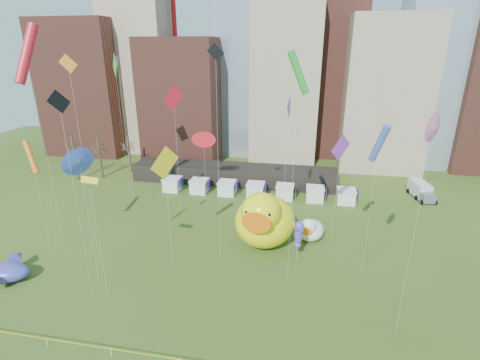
% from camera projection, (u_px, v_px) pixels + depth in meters
% --- Properties ---
extents(skyline, '(101.00, 23.00, 68.00)m').
position_uv_depth(skyline, '(279.00, 60.00, 77.50)').
color(skyline, brown).
rests_on(skyline, ground).
extents(pavilion, '(38.00, 6.00, 3.20)m').
position_uv_depth(pavilion, '(234.00, 174.00, 67.98)').
color(pavilion, black).
rests_on(pavilion, ground).
extents(vendor_tents, '(33.24, 2.80, 2.40)m').
position_uv_depth(vendor_tents, '(256.00, 190.00, 61.77)').
color(vendor_tents, white).
rests_on(vendor_tents, ground).
extents(bare_trees, '(8.44, 6.44, 8.50)m').
position_uv_depth(bare_trees, '(101.00, 157.00, 70.24)').
color(bare_trees, '#382B21').
rests_on(bare_trees, ground).
extents(big_duck, '(8.39, 10.86, 8.14)m').
position_uv_depth(big_duck, '(264.00, 219.00, 45.78)').
color(big_duck, '#FFF70D').
rests_on(big_duck, ground).
extents(small_duck, '(4.36, 4.99, 3.51)m').
position_uv_depth(small_duck, '(310.00, 230.00, 47.59)').
color(small_duck, white).
rests_on(small_duck, ground).
extents(seahorse_green, '(1.66, 1.86, 6.16)m').
position_uv_depth(seahorse_green, '(269.00, 204.00, 47.93)').
color(seahorse_green, silver).
rests_on(seahorse_green, ground).
extents(seahorse_purple, '(1.51, 1.71, 5.36)m').
position_uv_depth(seahorse_purple, '(298.00, 233.00, 42.14)').
color(seahorse_purple, silver).
rests_on(seahorse_purple, ground).
extents(whale_inflatable, '(5.88, 6.97, 2.39)m').
position_uv_depth(whale_inflatable, '(5.00, 271.00, 39.72)').
color(whale_inflatable, '#57399B').
rests_on(whale_inflatable, ground).
extents(box_truck, '(3.37, 6.38, 2.58)m').
position_uv_depth(box_truck, '(421.00, 190.00, 61.22)').
color(box_truck, silver).
rests_on(box_truck, ground).
extents(kite_0, '(2.51, 0.53, 12.16)m').
position_uv_depth(kite_0, '(204.00, 139.00, 55.18)').
color(kite_0, silver).
rests_on(kite_0, ground).
extents(kite_1, '(0.59, 1.48, 23.00)m').
position_uv_depth(kite_1, '(118.00, 62.00, 53.18)').
color(kite_1, silver).
rests_on(kite_1, ground).
extents(kite_2, '(1.65, 0.64, 24.67)m').
position_uv_depth(kite_2, '(216.00, 67.00, 36.16)').
color(kite_2, silver).
rests_on(kite_2, ground).
extents(kite_3, '(2.24, 2.94, 23.41)m').
position_uv_depth(kite_3, '(115.00, 68.00, 53.43)').
color(kite_3, silver).
rests_on(kite_3, ground).
extents(kite_4, '(2.09, 3.08, 14.34)m').
position_uv_depth(kite_4, '(165.00, 164.00, 39.02)').
color(kite_4, silver).
rests_on(kite_4, ground).
extents(kite_5, '(0.99, 2.61, 15.11)m').
position_uv_depth(kite_5, '(79.00, 161.00, 35.18)').
color(kite_5, silver).
rests_on(kite_5, ground).
extents(kite_6, '(1.79, 0.34, 23.69)m').
position_uv_depth(kite_6, '(70.00, 77.00, 34.94)').
color(kite_6, silver).
rests_on(kite_6, ground).
extents(kite_7, '(2.35, 2.26, 14.47)m').
position_uv_depth(kite_7, '(341.00, 149.00, 43.52)').
color(kite_7, silver).
rests_on(kite_7, ground).
extents(kite_8, '(2.10, 2.91, 19.25)m').
position_uv_depth(kite_8, '(174.00, 99.00, 50.76)').
color(kite_8, silver).
rests_on(kite_8, ground).
extents(kite_9, '(1.42, 1.96, 19.92)m').
position_uv_depth(kite_9, '(435.00, 128.00, 26.14)').
color(kite_9, silver).
rests_on(kite_9, ground).
extents(kite_10, '(0.93, 1.87, 21.01)m').
position_uv_depth(kite_10, '(60.00, 111.00, 30.65)').
color(kite_10, silver).
rests_on(kite_10, ground).
extents(kite_11, '(2.40, 1.69, 24.09)m').
position_uv_depth(kite_11, '(298.00, 73.00, 32.59)').
color(kite_11, silver).
rests_on(kite_11, ground).
extents(kite_12, '(1.95, 0.61, 13.20)m').
position_uv_depth(kite_12, '(90.00, 182.00, 32.91)').
color(kite_12, silver).
rests_on(kite_12, ground).
extents(kite_13, '(1.70, 2.54, 17.37)m').
position_uv_depth(kite_13, '(379.00, 144.00, 35.85)').
color(kite_13, silver).
rests_on(kite_13, ground).
extents(kite_14, '(2.22, 1.71, 14.54)m').
position_uv_depth(kite_14, '(31.00, 157.00, 40.54)').
color(kite_14, silver).
rests_on(kite_14, ground).
extents(kite_15, '(0.36, 2.58, 18.83)m').
position_uv_depth(kite_15, '(288.00, 107.00, 42.71)').
color(kite_15, silver).
rests_on(kite_15, ground).
extents(kite_16, '(2.18, 3.68, 26.63)m').
position_uv_depth(kite_16, '(27.00, 54.00, 36.51)').
color(kite_16, silver).
rests_on(kite_16, ground).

